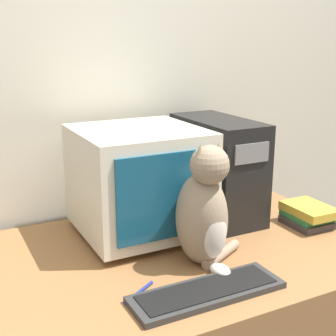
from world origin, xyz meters
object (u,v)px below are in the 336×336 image
at_px(keyboard, 207,292).
at_px(cat, 204,213).
at_px(computer_tower, 217,168).
at_px(book_stack, 308,215).
at_px(pen, 139,292).
at_px(crt_monitor, 139,181).

relative_size(keyboard, cat, 1.12).
bearing_deg(computer_tower, keyboard, -125.07).
distance_m(keyboard, book_stack, 0.66).
bearing_deg(cat, pen, -168.24).
bearing_deg(pen, keyboard, -29.03).
relative_size(computer_tower, pen, 3.66).
relative_size(computer_tower, cat, 1.09).
height_order(keyboard, pen, keyboard).
xyz_separation_m(crt_monitor, pen, (-0.17, -0.38, -0.20)).
height_order(crt_monitor, cat, cat).
height_order(cat, book_stack, cat).
height_order(computer_tower, keyboard, computer_tower).
height_order(keyboard, cat, cat).
distance_m(keyboard, cat, 0.25).
bearing_deg(computer_tower, pen, -141.60).
bearing_deg(pen, cat, 16.52).
bearing_deg(pen, computer_tower, 38.40).
relative_size(computer_tower, keyboard, 0.97).
xyz_separation_m(keyboard, book_stack, (0.60, 0.26, 0.03)).
distance_m(cat, book_stack, 0.54).
bearing_deg(crt_monitor, keyboard, -90.84).
bearing_deg(cat, computer_tower, 46.97).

